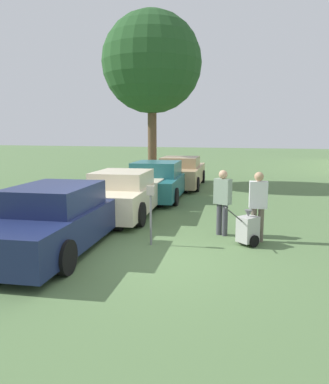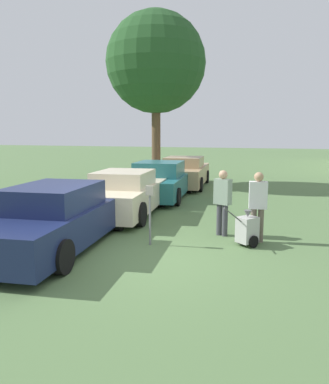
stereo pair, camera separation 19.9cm
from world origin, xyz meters
name	(u,v)px [view 1 (the left image)]	position (x,y,z in m)	size (l,w,h in m)	color
ground_plane	(148,258)	(0.00, 0.00, 0.00)	(120.00, 120.00, 0.00)	#517042
parked_car_navy	(59,218)	(-2.20, 0.12, 0.68)	(2.46, 5.40, 1.47)	#19234C
parked_car_cream	(124,194)	(-2.20, 3.75, 0.67)	(2.41, 4.82, 1.43)	beige
parked_car_teal	(157,181)	(-2.20, 7.04, 0.68)	(2.54, 4.99, 1.49)	#23666B
parked_car_tan	(181,173)	(-2.20, 10.58, 0.69)	(2.58, 5.26, 1.46)	tan
parking_meter	(151,204)	(-0.26, 0.93, 0.98)	(0.18, 0.09, 1.41)	slate
person_worker	(223,199)	(1.19, 2.30, 0.96)	(0.47, 0.36, 1.69)	#3F3F47
person_supervisor	(258,202)	(2.09, 2.00, 0.97)	(0.45, 0.29, 1.70)	#665B4C
equipment_cart	(248,229)	(1.90, 1.61, 0.39)	(0.73, 0.91, 1.00)	#B2B2AD
shade_tree	(152,63)	(-3.75, 10.76, 5.97)	(4.86, 4.86, 8.43)	brown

